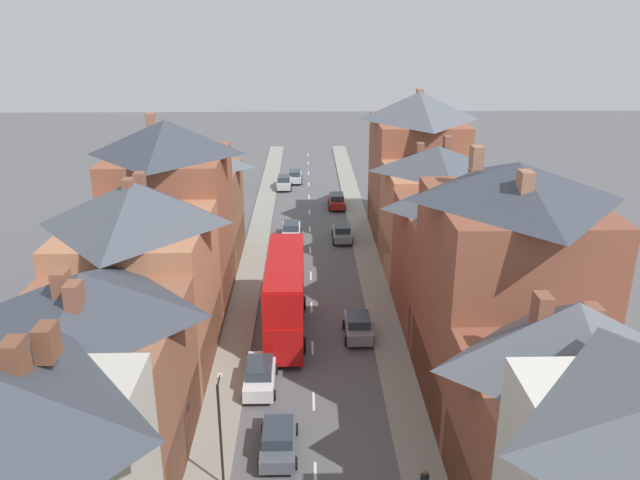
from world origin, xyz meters
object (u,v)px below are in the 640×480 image
(double_decker_bus_lead, at_px, (285,293))
(car_near_silver, at_px, (278,438))
(car_parked_right_a, at_px, (260,374))
(street_lamp, at_px, (220,426))
(car_parked_left_a, at_px, (342,233))
(car_parked_left_b, at_px, (284,182))
(car_mid_white, at_px, (291,231))
(car_far_grey, at_px, (358,326))
(car_near_blue, at_px, (295,176))
(car_mid_black, at_px, (337,201))

(double_decker_bus_lead, distance_m, car_near_silver, 12.91)
(car_parked_right_a, xyz_separation_m, street_lamp, (-1.15, -8.08, 2.39))
(car_parked_left_a, height_order, car_parked_right_a, car_parked_right_a)
(double_decker_bus_lead, bearing_deg, car_parked_left_b, 91.98)
(car_mid_white, bearing_deg, car_parked_left_b, 94.00)
(car_mid_white, height_order, car_far_grey, car_mid_white)
(car_near_blue, xyz_separation_m, car_parked_left_b, (-1.30, -3.26, 0.05))
(car_mid_black, relative_size, car_mid_white, 1.02)
(double_decker_bus_lead, height_order, car_mid_black, double_decker_bus_lead)
(double_decker_bus_lead, xyz_separation_m, car_parked_right_a, (-1.29, -6.94, -1.96))
(car_parked_left_a, height_order, car_mid_black, car_mid_black)
(car_mid_black, height_order, car_parked_left_b, car_parked_left_b)
(car_parked_right_a, distance_m, street_lamp, 8.51)
(car_mid_black, bearing_deg, car_parked_left_a, -90.00)
(car_parked_right_a, relative_size, car_mid_white, 1.02)
(car_parked_right_a, relative_size, car_far_grey, 1.13)
(double_decker_bus_lead, height_order, car_near_silver, double_decker_bus_lead)
(car_near_silver, xyz_separation_m, car_mid_white, (0.00, 31.47, 0.06))
(car_parked_left_a, xyz_separation_m, car_far_grey, (0.00, -19.21, 0.03))
(car_near_silver, bearing_deg, car_mid_black, 83.32)
(car_mid_black, relative_size, car_far_grey, 1.13)
(double_decker_bus_lead, distance_m, street_lamp, 15.23)
(car_near_blue, bearing_deg, car_parked_right_a, -91.57)
(car_near_blue, distance_m, car_parked_left_b, 3.51)
(double_decker_bus_lead, distance_m, car_mid_black, 29.58)
(car_parked_left_b, bearing_deg, car_near_silver, -88.51)
(double_decker_bus_lead, relative_size, car_mid_white, 2.50)
(car_parked_left_a, xyz_separation_m, car_parked_right_a, (-6.20, -25.10, 0.05))
(car_near_blue, bearing_deg, car_near_silver, -90.00)
(car_far_grey, bearing_deg, car_near_silver, -112.73)
(car_near_blue, bearing_deg, car_mid_white, -90.00)
(car_parked_left_a, distance_m, car_mid_white, 4.93)
(car_parked_right_a, relative_size, car_mid_black, 1.00)
(car_near_silver, height_order, car_far_grey, car_far_grey)
(double_decker_bus_lead, bearing_deg, car_mid_white, 89.97)
(car_near_silver, xyz_separation_m, car_parked_left_a, (4.90, 30.91, 0.01))
(car_parked_left_b, xyz_separation_m, car_mid_white, (1.30, -18.59, 0.01))
(car_near_silver, bearing_deg, car_far_grey, 67.27)
(street_lamp, bearing_deg, car_mid_black, 80.54)
(car_parked_left_b, height_order, car_mid_white, car_mid_white)
(car_far_grey, bearing_deg, car_near_blue, 96.72)
(car_parked_left_a, relative_size, car_far_grey, 1.03)
(car_parked_left_a, distance_m, car_mid_black, 10.94)
(car_mid_black, bearing_deg, street_lamp, -99.46)
(car_mid_white, distance_m, street_lamp, 33.92)
(car_near_blue, height_order, car_mid_white, car_mid_white)
(car_parked_left_a, relative_size, street_lamp, 0.73)
(car_parked_right_a, height_order, car_far_grey, car_parked_right_a)
(car_near_silver, distance_m, car_parked_left_b, 50.07)
(car_mid_white, bearing_deg, car_mid_black, 64.73)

